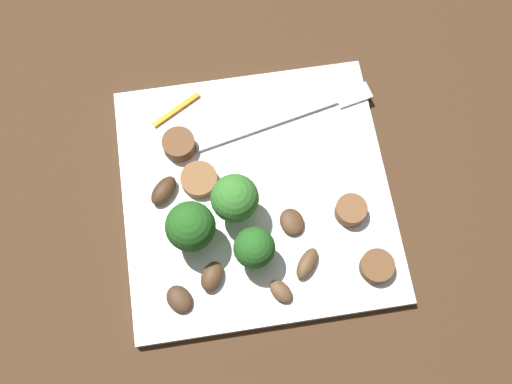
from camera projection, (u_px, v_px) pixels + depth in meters
ground_plane at (256, 196)px, 0.58m from camera, size 1.40×1.40×0.00m
plate at (256, 194)px, 0.58m from camera, size 0.25×0.25×0.01m
fork at (298, 114)px, 0.60m from camera, size 0.18×0.05×0.00m
broccoli_floret_0 at (235, 198)px, 0.53m from camera, size 0.04×0.04×0.06m
broccoli_floret_1 at (254, 248)px, 0.52m from camera, size 0.04×0.04×0.05m
broccoli_floret_2 at (190, 227)px, 0.52m from camera, size 0.04×0.04×0.06m
sausage_slice_0 at (199, 180)px, 0.57m from camera, size 0.05×0.05×0.01m
sausage_slice_1 at (351, 210)px, 0.56m from camera, size 0.03×0.03×0.01m
sausage_slice_2 at (377, 266)px, 0.54m from camera, size 0.04×0.04×0.01m
sausage_slice_3 at (179, 145)px, 0.58m from camera, size 0.04×0.04×0.02m
mushroom_0 at (212, 276)px, 0.54m from camera, size 0.03×0.03×0.01m
mushroom_1 at (179, 299)px, 0.54m from camera, size 0.03×0.03×0.01m
mushroom_2 at (164, 191)px, 0.57m from camera, size 0.03×0.03×0.01m
mushroom_3 at (292, 222)px, 0.56m from camera, size 0.03×0.03×0.01m
mushroom_4 at (307, 263)px, 0.54m from camera, size 0.03×0.03×0.01m
mushroom_5 at (281, 291)px, 0.54m from camera, size 0.03×0.03×0.01m
pepper_strip_1 at (176, 110)px, 0.60m from camera, size 0.05×0.03×0.00m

